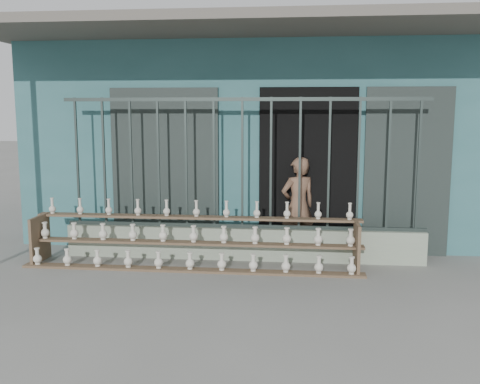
# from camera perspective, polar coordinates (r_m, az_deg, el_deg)

# --- Properties ---
(ground) EXTENTS (60.00, 60.00, 0.00)m
(ground) POSITION_cam_1_polar(r_m,az_deg,el_deg) (6.35, -0.96, -10.32)
(ground) COLOR slate
(workshop_building) EXTENTS (7.40, 6.60, 3.21)m
(workshop_building) POSITION_cam_1_polar(r_m,az_deg,el_deg) (10.22, 1.93, 6.13)
(workshop_building) COLOR #2F6165
(workshop_building) RESTS_ON ground
(parapet_wall) EXTENTS (5.00, 0.20, 0.45)m
(parapet_wall) POSITION_cam_1_polar(r_m,az_deg,el_deg) (7.52, 0.24, -5.51)
(parapet_wall) COLOR gray
(parapet_wall) RESTS_ON ground
(security_fence) EXTENTS (5.00, 0.04, 1.80)m
(security_fence) POSITION_cam_1_polar(r_m,az_deg,el_deg) (7.33, 0.25, 3.05)
(security_fence) COLOR #283330
(security_fence) RESTS_ON parapet_wall
(shelf_rack) EXTENTS (4.50, 0.68, 0.85)m
(shelf_rack) POSITION_cam_1_polar(r_m,az_deg,el_deg) (7.18, -5.02, -5.12)
(shelf_rack) COLOR brown
(shelf_rack) RESTS_ON ground
(elderly_woman) EXTENTS (0.61, 0.52, 1.42)m
(elderly_woman) POSITION_cam_1_polar(r_m,az_deg,el_deg) (7.74, 6.22, -1.49)
(elderly_woman) COLOR brown
(elderly_woman) RESTS_ON ground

